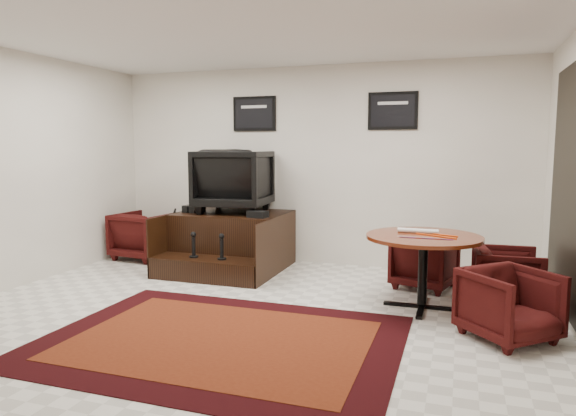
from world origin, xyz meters
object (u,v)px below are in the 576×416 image
object	(u,v)px
shine_podium	(230,243)
table_chair_window	(507,274)
table_chair_corner	(509,301)
shine_chair	(234,177)
meeting_table	(424,244)
armchair_side	(143,233)
table_chair_back	(425,260)

from	to	relation	value
shine_podium	table_chair_window	xyz separation A→B (m)	(3.49, -0.60, -0.02)
shine_podium	table_chair_corner	bearing A→B (deg)	-25.74
shine_chair	meeting_table	xyz separation A→B (m)	(2.65, -1.13, -0.57)
shine_podium	table_chair_corner	xyz separation A→B (m)	(3.42, -1.65, -0.01)
shine_podium	armchair_side	bearing A→B (deg)	174.32
shine_podium	meeting_table	size ratio (longest dim) A/B	1.30
table_chair_window	armchair_side	bearing A→B (deg)	78.63
shine_podium	table_chair_window	size ratio (longest dim) A/B	2.27
shine_chair	table_chair_window	distance (m)	3.68
shine_chair	table_chair_corner	bearing A→B (deg)	146.88
armchair_side	meeting_table	size ratio (longest dim) A/B	0.66
shine_podium	table_chair_corner	size ratio (longest dim) A/B	2.24
shine_chair	table_chair_window	size ratio (longest dim) A/B	1.43
armchair_side	table_chair_corner	xyz separation A→B (m)	(4.92, -1.80, -0.04)
table_chair_back	shine_podium	bearing A→B (deg)	11.97
shine_podium	table_chair_corner	world-z (taller)	shine_podium
armchair_side	meeting_table	distance (m)	4.30
shine_chair	table_chair_corner	distance (m)	3.97
table_chair_back	table_chair_window	size ratio (longest dim) A/B	1.00
shine_podium	shine_chair	xyz separation A→B (m)	(0.00, 0.15, 0.89)
shine_podium	armchair_side	world-z (taller)	armchair_side
armchair_side	table_chair_back	distance (m)	4.12
shine_podium	meeting_table	xyz separation A→B (m)	(2.65, -0.98, 0.32)
shine_podium	armchair_side	distance (m)	1.50
meeting_table	table_chair_back	distance (m)	0.89
shine_chair	table_chair_back	world-z (taller)	shine_chair
shine_chair	table_chair_back	size ratio (longest dim) A/B	1.42
meeting_table	table_chair_corner	distance (m)	1.08
shine_podium	table_chair_window	distance (m)	3.54
shine_chair	meeting_table	size ratio (longest dim) A/B	0.82
shine_chair	table_chair_window	world-z (taller)	shine_chair
table_chair_back	table_chair_corner	xyz separation A→B (m)	(0.81, -1.49, 0.00)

